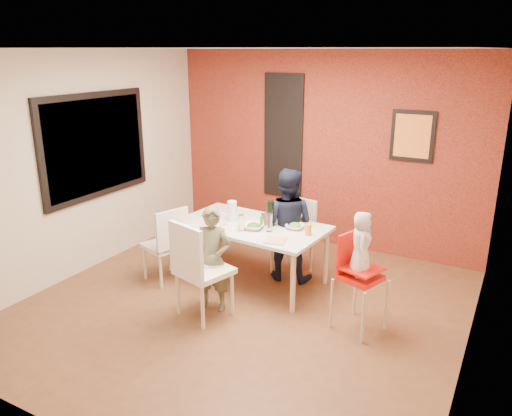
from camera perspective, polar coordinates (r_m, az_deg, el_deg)
The scene contains 35 objects.
ground at distance 5.58m, azimuth -1.51°, elevation -11.17°, with size 4.50×4.50×0.00m, color brown.
ceiling at distance 4.88m, azimuth -1.78°, elevation 17.78°, with size 4.50×4.50×0.02m, color silver.
wall_back at distance 7.05m, azimuth 7.69°, elevation 6.57°, with size 4.50×0.02×2.70m, color beige.
wall_front at distance 3.43m, azimuth -21.07°, elevation -6.61°, with size 4.50×0.02×2.70m, color beige.
wall_left at distance 6.47m, azimuth -19.17°, elevation 4.74°, with size 0.02×4.50×2.70m, color beige.
wall_right at distance 4.43m, azimuth 24.41°, elevation -1.60°, with size 0.02×4.50×2.70m, color beige.
brick_accent_wall at distance 7.03m, azimuth 7.63°, elevation 6.54°, with size 4.50×0.02×2.70m, color maroon.
picture_window_frame at distance 6.54m, azimuth -17.89°, elevation 6.80°, with size 0.05×1.70×1.30m, color black.
picture_window_pane at distance 6.53m, azimuth -17.79°, elevation 6.79°, with size 0.02×1.55×1.15m, color black.
glassblock_strip at distance 7.22m, azimuth 3.16°, elevation 8.18°, with size 0.55×0.03×1.70m, color silver.
glassblock_surround at distance 7.22m, azimuth 3.14°, elevation 8.18°, with size 0.60×0.03×1.76m, color black.
art_print_frame at distance 6.63m, azimuth 17.46°, elevation 7.85°, with size 0.54×0.03×0.64m, color black.
art_print_canvas at distance 6.62m, azimuth 17.43°, elevation 7.84°, with size 0.44×0.01×0.54m, color orange.
dining_table at distance 5.90m, azimuth -0.51°, elevation -2.47°, with size 1.80×1.09×0.72m.
chair_near at distance 5.14m, azimuth -6.78°, elevation -6.56°, with size 0.61×0.61×1.06m.
chair_far at distance 6.24m, azimuth 4.58°, elevation -2.72°, with size 0.50×0.50×0.93m.
chair_left at distance 6.01m, azimuth -10.05°, elevation -3.75°, with size 0.55×0.55×0.93m.
high_chair at distance 5.04m, azimuth 11.50°, elevation -7.24°, with size 0.52×0.52×0.99m.
child_near at distance 5.32m, azimuth -4.98°, elevation -5.84°, with size 0.42×0.27×1.15m, color brown.
child_far at distance 5.99m, azimuth 3.53°, elevation -1.88°, with size 0.67×0.52×1.38m, color black.
toddler at distance 4.90m, azimuth 11.93°, elevation -4.04°, with size 0.32×0.21×0.65m, color beige.
plate_near_left at distance 5.85m, azimuth -5.03°, elevation -2.00°, with size 0.23×0.23×0.01m, color white.
plate_far_mid at distance 6.07m, azimuth 2.01°, elevation -1.20°, with size 0.24×0.24×0.01m, color white.
plate_near_right at distance 5.37m, azimuth 2.20°, elevation -3.75°, with size 0.22×0.22×0.01m, color white.
plate_far_left at distance 6.44m, azimuth -3.75°, elevation -0.10°, with size 0.23×0.23×0.01m, color white.
salad_bowl_a at distance 5.72m, azimuth -0.28°, elevation -2.14°, with size 0.23×0.23×0.06m, color white.
salad_bowl_b at distance 5.75m, azimuth 4.46°, elevation -2.13°, with size 0.21×0.21×0.05m, color white.
wine_bottle at distance 5.77m, azimuth 1.64°, elevation -0.68°, with size 0.08×0.08×0.31m, color black.
wine_glass_a at distance 5.64m, azimuth -1.70°, elevation -1.71°, with size 0.07×0.07×0.19m, color white.
wine_glass_b at distance 5.62m, azimuth 1.51°, elevation -1.69°, with size 0.07×0.07×0.21m, color white.
paper_towel_roll at distance 5.98m, azimuth -2.74°, elevation -0.34°, with size 0.11×0.11×0.24m, color white.
condiment_red at distance 5.79m, azimuth 1.26°, elevation -1.45°, with size 0.04×0.04×0.15m, color red.
condiment_green at distance 5.75m, azimuth 0.62°, elevation -1.59°, with size 0.04×0.04×0.14m, color #3C7627.
condiment_brown at distance 5.84m, azimuth 1.07°, elevation -1.21°, with size 0.04×0.04×0.15m, color brown.
sippy_cup at distance 5.56m, azimuth 5.99°, elevation -2.50°, with size 0.07×0.07×0.12m, color orange.
Camera 1 is at (2.47, -4.21, 2.69)m, focal length 35.00 mm.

